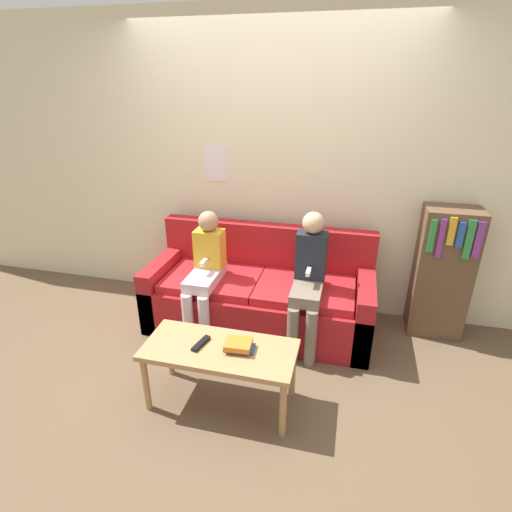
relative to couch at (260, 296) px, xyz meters
name	(u,v)px	position (x,y,z in m)	size (l,w,h in m)	color
ground_plane	(245,357)	(0.00, -0.51, -0.29)	(10.00, 10.00, 0.00)	brown
wall_back	(273,170)	(0.00, 0.48, 1.01)	(8.00, 0.06, 2.60)	beige
couch	(260,296)	(0.00, 0.00, 0.00)	(1.92, 0.77, 0.86)	maroon
coffee_table	(220,355)	(-0.03, -1.00, 0.11)	(1.00, 0.44, 0.45)	#AD7F51
person_left	(205,269)	(-0.42, -0.19, 0.31)	(0.24, 0.54, 1.05)	silver
person_right	(309,276)	(0.44, -0.18, 0.33)	(0.24, 0.54, 1.12)	#756656
tv_remote	(201,343)	(-0.16, -1.00, 0.17)	(0.08, 0.17, 0.02)	black
book_stack	(239,345)	(0.10, -0.98, 0.19)	(0.20, 0.15, 0.06)	#23519E
bookshelf	(442,273)	(1.50, 0.27, 0.27)	(0.44, 0.32, 1.12)	brown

